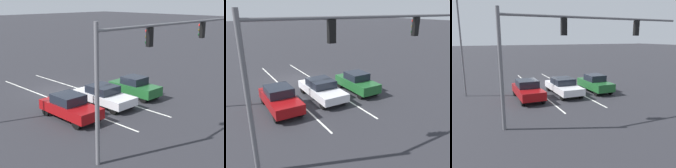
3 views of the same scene
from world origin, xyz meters
TOP-DOWN VIEW (x-y plane):
  - ground_plane at (0.00, 0.00)m, footprint 240.00×240.00m
  - lane_stripe_left_divider at (-1.62, 2.02)m, footprint 0.12×16.04m
  - lane_stripe_center_divider at (1.62, 2.02)m, footprint 0.12×16.04m
  - car_maroon_rightlane_front at (3.07, 5.59)m, footprint 1.83×4.36m
  - car_darkgreen_leftlane_front at (-3.32, 5.43)m, footprint 1.71×4.05m
  - car_silver_midlane_front at (-0.21, 5.23)m, footprint 1.92×4.69m
  - traffic_signal_gantry at (2.04, 11.03)m, footprint 11.84×0.37m
  - street_lamp_right_shoulder at (7.66, 2.61)m, footprint 1.54×0.24m

SIDE VIEW (x-z plane):
  - ground_plane at x=0.00m, z-range 0.00..0.00m
  - lane_stripe_left_divider at x=-1.62m, z-range 0.00..0.01m
  - lane_stripe_center_divider at x=1.62m, z-range 0.00..0.01m
  - car_silver_midlane_front at x=-0.21m, z-range 0.02..1.46m
  - car_darkgreen_leftlane_front at x=-3.32m, z-range -0.01..1.57m
  - car_maroon_rightlane_front at x=3.07m, z-range 0.01..1.59m
  - traffic_signal_gantry at x=2.04m, z-range 1.60..8.07m
  - street_lamp_right_shoulder at x=7.66m, z-range 0.57..9.63m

